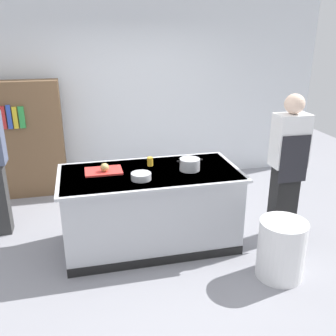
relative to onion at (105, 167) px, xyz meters
The scene contains 11 objects.
ground_plane 1.08m from the onion, ahead, with size 10.00×10.00×0.00m, color gray.
back_wall 2.15m from the onion, 76.59° to the left, with size 6.40×0.12×3.00m, color silver.
counter_island 0.70m from the onion, ahead, with size 1.98×0.98×0.90m.
cutting_board 0.07m from the onion, 105.42° to the left, with size 0.40×0.28×0.02m, color red.
onion is the anchor object (origin of this frame).
stock_pot 0.93m from the onion, ahead, with size 0.29×0.22×0.13m.
mixing_bowl 0.45m from the onion, 37.52° to the right, with size 0.21×0.21×0.07m, color #B7BABF.
juice_cup 0.53m from the onion, 12.49° to the left, with size 0.07×0.07×0.10m, color yellow.
trash_bin 2.01m from the onion, 30.66° to the right, with size 0.47×0.47×0.61m, color white.
person_chef 2.06m from the onion, ahead, with size 0.38×0.25×1.72m.
bookshelf 2.01m from the onion, 120.87° to the left, with size 1.10×0.31×1.70m.
Camera 1 is at (-0.69, -3.75, 2.37)m, focal length 39.92 mm.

